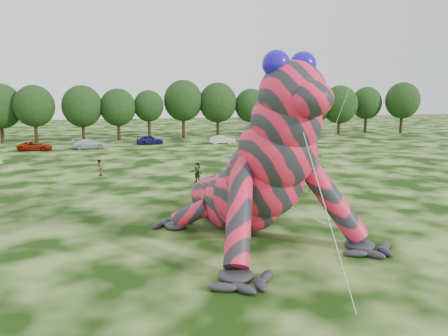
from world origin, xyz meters
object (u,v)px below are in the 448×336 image
tree_8 (118,115)px  tree_15 (339,110)px  car_2 (35,146)px  tree_14 (314,111)px  car_4 (150,140)px  car_7 (294,136)px  tree_12 (251,113)px  spectator_2 (245,151)px  tree_9 (149,115)px  spectator_1 (99,168)px  tree_16 (366,110)px  car_3 (89,144)px  spectator_5 (197,173)px  tree_6 (35,114)px  car_5 (222,140)px  tree_13 (287,109)px  inflatable_gecko (236,145)px  spectator_4 (0,158)px  spectator_3 (260,152)px  flying_kite (381,6)px  tree_5 (0,113)px  tree_17 (402,108)px  car_6 (260,137)px  tree_10 (183,109)px

tree_8 → tree_15: size_ratio=0.93×
car_2 → tree_14: bearing=-69.6°
car_4 → car_7: car_4 is taller
tree_12 → spectator_2: (-9.02, -25.80, -3.56)m
tree_9 → spectator_1: tree_9 is taller
tree_16 → car_3: bearing=-166.6°
tree_12 → spectator_5: (-17.82, -39.47, -3.55)m
tree_6 → tree_16: size_ratio=1.01×
car_4 → car_5: (11.46, -2.16, -0.06)m
tree_13 → inflatable_gecko: bearing=-115.5°
tree_9 → spectator_4: (-19.11, -23.44, -3.54)m
tree_9 → car_2: tree_9 is taller
inflatable_gecko → car_7: 51.49m
tree_6 → tree_13: 44.69m
car_7 → spectator_3: spectator_3 is taller
flying_kite → tree_6: (-31.22, 48.84, -9.61)m
tree_8 → spectator_1: 33.32m
tree_12 → spectator_2: tree_12 is taller
tree_8 → car_5: size_ratio=2.17×
inflatable_gecko → spectator_3: size_ratio=12.00×
tree_15 → tree_5: bearing=179.4°
tree_13 → tree_15: size_ratio=1.05×
tree_14 → spectator_1: tree_14 is taller
car_5 → flying_kite: bearing=-171.6°
tree_9 → tree_17: tree_17 is taller
tree_9 → car_2: size_ratio=1.82×
inflatable_gecko → car_2: bearing=97.5°
tree_8 → tree_13: 31.36m
tree_15 → car_4: (-37.98, -7.98, -4.08)m
car_5 → spectator_3: size_ratio=2.39×
car_7 → spectator_5: bearing=131.6°
tree_5 → car_5: bearing=-17.1°
inflatable_gecko → car_6: 49.12m
tree_5 → tree_16: tree_5 is taller
tree_10 → tree_9: bearing=-169.0°
tree_12 → spectator_2: size_ratio=4.84×
tree_9 → spectator_2: tree_9 is taller
tree_10 → spectator_2: tree_10 is taller
flying_kite → tree_13: size_ratio=1.64×
tree_8 → spectator_2: 29.52m
inflatable_gecko → car_6: (17.37, 45.72, -4.52)m
tree_5 → tree_13: 50.27m
spectator_2 → tree_12: bearing=-163.1°
spectator_4 → spectator_2: bearing=-59.7°
tree_14 → spectator_1: 53.27m
car_6 → spectator_3: size_ratio=2.79×
inflatable_gecko → tree_14: (31.54, 54.49, -0.49)m
car_2 → tree_9: bearing=-50.7°
tree_10 → car_4: tree_10 is taller
tree_16 → spectator_1: (-52.16, -35.41, -3.85)m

